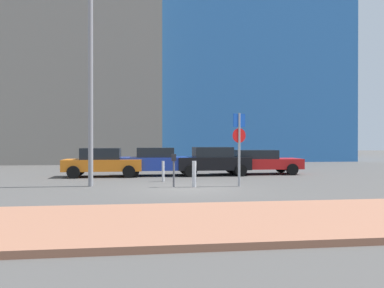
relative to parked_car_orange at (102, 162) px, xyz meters
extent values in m
plane|color=#4C4947|center=(3.82, -5.64, -0.78)|extent=(120.00, 120.00, 0.00)
cube|color=#9E664C|center=(3.82, -11.99, -0.71)|extent=(40.00, 4.24, 0.14)
cube|color=orange|center=(0.03, 0.00, -0.16)|extent=(4.05, 1.71, 0.60)
cube|color=black|center=(-0.07, 0.00, 0.44)|extent=(2.01, 1.56, 0.59)
cylinder|color=black|center=(1.40, 0.85, -0.46)|extent=(0.64, 0.22, 0.64)
cylinder|color=black|center=(1.41, -0.84, -0.46)|extent=(0.64, 0.22, 0.64)
cylinder|color=black|center=(-1.35, 0.84, -0.46)|extent=(0.64, 0.22, 0.64)
cylinder|color=black|center=(-1.34, -0.85, -0.46)|extent=(0.64, 0.22, 0.64)
cube|color=#1E389E|center=(3.06, 0.24, -0.11)|extent=(4.25, 1.75, 0.70)
cube|color=black|center=(2.78, 0.24, 0.49)|extent=(1.97, 1.60, 0.51)
cylinder|color=black|center=(4.51, 1.09, -0.46)|extent=(0.64, 0.22, 0.64)
cylinder|color=black|center=(4.50, -0.63, -0.46)|extent=(0.64, 0.22, 0.64)
cylinder|color=black|center=(1.63, 1.11, -0.46)|extent=(0.64, 0.22, 0.64)
cylinder|color=black|center=(1.62, -0.61, -0.46)|extent=(0.64, 0.22, 0.64)
cube|color=black|center=(5.95, 0.11, -0.12)|extent=(3.97, 1.85, 0.69)
cube|color=black|center=(5.92, 0.11, 0.50)|extent=(2.07, 1.68, 0.55)
cylinder|color=black|center=(7.28, 1.03, -0.46)|extent=(0.64, 0.23, 0.64)
cylinder|color=black|center=(7.30, -0.78, -0.46)|extent=(0.64, 0.23, 0.64)
cylinder|color=black|center=(4.59, 1.00, -0.46)|extent=(0.64, 0.23, 0.64)
cylinder|color=black|center=(4.61, -0.81, -0.46)|extent=(0.64, 0.23, 0.64)
cube|color=red|center=(8.77, 0.43, -0.17)|extent=(4.52, 1.82, 0.57)
cube|color=black|center=(8.45, 0.44, 0.36)|extent=(2.31, 1.66, 0.49)
cylinder|color=black|center=(10.31, 1.31, -0.46)|extent=(0.64, 0.23, 0.64)
cylinder|color=black|center=(10.30, -0.47, -0.46)|extent=(0.64, 0.23, 0.64)
cylinder|color=black|center=(7.25, 1.34, -0.46)|extent=(0.64, 0.23, 0.64)
cylinder|color=black|center=(7.23, -0.44, -0.46)|extent=(0.64, 0.23, 0.64)
cylinder|color=gray|center=(6.08, -5.12, 0.74)|extent=(0.10, 0.10, 3.04)
cube|color=#1447B7|center=(6.08, -5.12, 1.96)|extent=(0.54, 0.18, 0.55)
cylinder|color=red|center=(6.08, -5.12, 1.33)|extent=(0.59, 0.18, 0.60)
cylinder|color=#4C4C51|center=(3.37, -5.04, -0.24)|extent=(0.08, 0.08, 1.07)
cube|color=black|center=(3.37, -5.04, 0.43)|extent=(0.18, 0.14, 0.28)
cylinder|color=gray|center=(-0.02, -4.35, 3.39)|extent=(0.20, 0.20, 8.33)
cylinder|color=#B7B7BC|center=(4.20, -5.13, -0.25)|extent=(0.17, 0.17, 1.06)
cylinder|color=#B7B7BC|center=(3.06, -2.82, -0.30)|extent=(0.12, 0.12, 0.95)
cube|color=#3372BF|center=(12.62, 19.86, 10.56)|extent=(18.68, 15.00, 22.67)
cube|color=gray|center=(-3.68, 17.64, 8.16)|extent=(14.74, 14.12, 17.88)
camera|label=1|loc=(2.14, -20.29, 1.07)|focal=35.18mm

